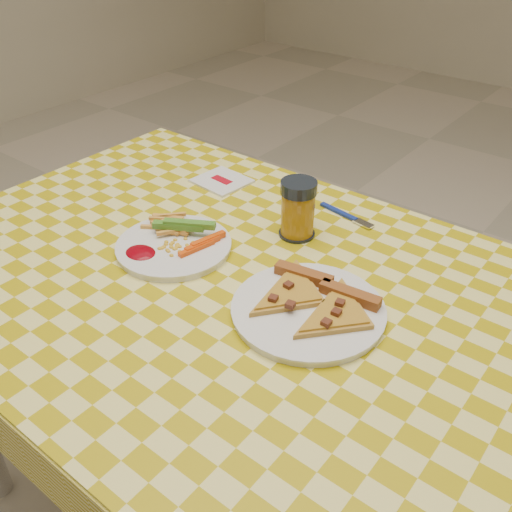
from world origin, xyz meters
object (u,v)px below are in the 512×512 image
object	(u,v)px
table	(229,307)
plate_right	(308,311)
drink_glass	(298,209)
plate_left	(174,247)

from	to	relation	value
table	plate_right	world-z (taller)	plate_right
table	drink_glass	size ratio (longest dim) A/B	10.57
plate_left	plate_right	world-z (taller)	same
plate_left	drink_glass	size ratio (longest dim) A/B	1.85
plate_right	plate_left	bearing A→B (deg)	-179.96
table	plate_left	world-z (taller)	plate_left
table	plate_right	bearing A→B (deg)	0.77
table	drink_glass	distance (m)	0.24
plate_left	plate_right	xyz separation A→B (m)	(0.32, 0.00, 0.00)
plate_left	plate_right	bearing A→B (deg)	0.04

